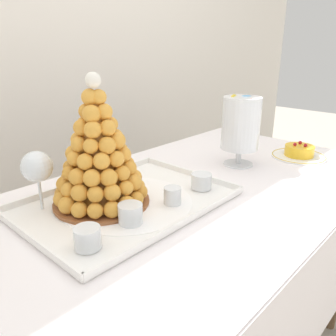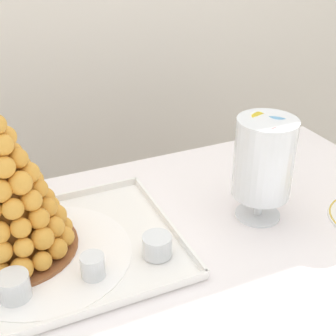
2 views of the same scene
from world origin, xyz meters
name	(u,v)px [view 1 (image 1 of 2)]	position (x,y,z in m)	size (l,w,h in m)	color
backdrop_wall	(20,38)	(0.00, 0.91, 1.25)	(4.80, 0.10, 2.50)	silver
buffet_table	(182,229)	(0.00, 0.00, 0.68)	(1.58, 0.81, 0.80)	brown
serving_tray	(127,202)	(-0.16, 0.07, 0.81)	(0.57, 0.41, 0.02)	white
croquembouche	(99,156)	(-0.21, 0.12, 0.95)	(0.26, 0.26, 0.35)	brown
dessert_cup_left	(88,238)	(-0.36, -0.04, 0.83)	(0.06, 0.06, 0.05)	silver
dessert_cup_mid_left	(130,214)	(-0.23, -0.03, 0.83)	(0.06, 0.06, 0.05)	silver
dessert_cup_centre	(172,196)	(-0.08, -0.03, 0.83)	(0.05, 0.05, 0.05)	silver
dessert_cup_mid_right	(201,181)	(0.06, -0.02, 0.83)	(0.06, 0.06, 0.05)	silver
macaron_goblet	(241,124)	(0.34, 0.02, 0.96)	(0.14, 0.14, 0.26)	white
fruit_tart_plate	(299,153)	(0.58, -0.11, 0.82)	(0.21, 0.21, 0.06)	white
wine_glass	(37,168)	(-0.34, 0.21, 0.93)	(0.08, 0.08, 0.17)	silver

